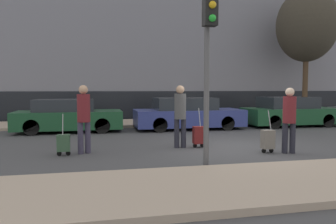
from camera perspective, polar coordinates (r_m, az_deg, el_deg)
ground_plane at (r=9.97m, az=11.25°, el=-6.03°), size 80.00×80.00×0.00m
sidewalk_near at (r=6.77m, az=24.30°, el=-10.61°), size 28.00×2.50×0.12m
sidewalk_far at (r=16.56m, az=1.50°, el=-1.75°), size 28.00×3.00×0.12m
building_facade at (r=20.14m, az=-0.96°, el=12.19°), size 28.00×2.76×9.20m
parked_car_0 at (r=13.77m, az=-17.00°, el=-0.74°), size 4.17×1.76×1.32m
parked_car_1 at (r=14.13m, az=3.43°, el=-0.39°), size 4.62×1.87×1.35m
parked_car_2 at (r=16.26m, az=20.43°, el=-0.05°), size 4.28×1.87×1.36m
pedestrian_left at (r=9.00m, az=-14.47°, el=-0.43°), size 0.34×0.34×1.83m
trolley_left at (r=8.93m, az=-17.74°, el=-5.16°), size 0.34×0.29×1.09m
pedestrian_center at (r=9.58m, az=2.13°, el=-0.04°), size 0.35×0.34×1.83m
trolley_center at (r=9.72m, az=5.36°, el=-4.02°), size 0.34×0.29×1.17m
pedestrian_right at (r=9.34m, az=20.37°, el=-0.67°), size 0.34×0.34×1.76m
trolley_right at (r=9.28m, az=16.99°, el=-4.58°), size 0.34×0.29×1.16m
traffic_light at (r=7.10m, az=7.09°, el=12.12°), size 0.28×0.47×3.84m
bare_tree_near_crossing at (r=19.72m, az=23.03°, el=13.69°), size 3.21×3.21×7.01m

